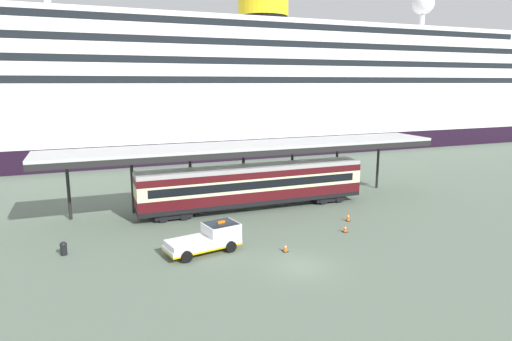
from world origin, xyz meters
TOP-DOWN VIEW (x-y plane):
  - ground_plane at (0.00, 0.00)m, footprint 400.00×400.00m
  - cruise_ship at (18.45, 50.64)m, footprint 122.90×24.47m
  - platform_canopy at (1.92, 13.81)m, footprint 37.04×5.33m
  - train_carriage at (1.92, 13.34)m, footprint 21.35×2.81m
  - service_truck at (-4.76, 4.69)m, footprint 5.49×3.01m
  - traffic_cone_near at (8.08, 6.96)m, footprint 0.36×0.36m
  - traffic_cone_mid at (6.26, 4.60)m, footprint 0.36×0.36m
  - traffic_cone_far at (0.14, 2.63)m, footprint 0.36×0.36m
  - quay_bollard at (-14.24, 7.63)m, footprint 0.48×0.48m

SIDE VIEW (x-z plane):
  - ground_plane at x=0.00m, z-range 0.00..0.00m
  - traffic_cone_far at x=0.14m, z-range -0.01..0.64m
  - traffic_cone_mid at x=6.26m, z-range -0.01..0.65m
  - traffic_cone_near at x=8.08m, z-range -0.01..0.78m
  - quay_bollard at x=-14.24m, z-range 0.04..1.00m
  - service_truck at x=-4.76m, z-range -0.02..2.00m
  - train_carriage at x=1.92m, z-range 0.25..4.36m
  - platform_canopy at x=1.92m, z-range 2.71..8.77m
  - cruise_ship at x=18.45m, z-range -5.55..25.88m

